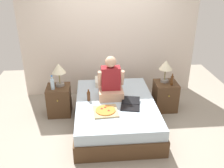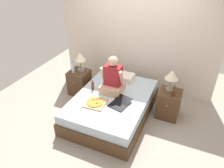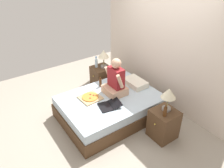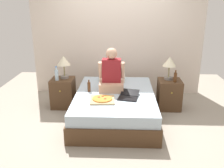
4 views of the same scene
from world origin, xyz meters
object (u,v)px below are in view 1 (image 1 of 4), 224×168
Objects in this scene: nightstand_right at (165,96)px; beer_bottle_on_bed at (89,96)px; nightstand_left at (59,100)px; laptop at (130,105)px; pizza_box at (106,111)px; beer_bottle at (172,80)px; lamp_on_left_nightstand at (59,70)px; bed at (115,113)px; person_seated at (111,83)px; water_bottle at (52,84)px; lamp_on_right_nightstand at (166,66)px.

nightstand_right is 1.61m from beer_bottle_on_bed.
beer_bottle_on_bed is (0.58, -0.39, 0.28)m from nightstand_left.
pizza_box is (-0.44, -0.15, -0.00)m from laptop.
beer_bottle is 1.52m from pizza_box.
nightstand_right is (2.07, -0.05, -0.62)m from lamp_on_left_nightstand.
pizza_box is at bearing -56.65° from beer_bottle_on_bed.
beer_bottle is at bearing 10.42° from beer_bottle_on_bed.
lamp_on_left_nightstand is at bearing 153.37° from bed.
pizza_box reaches higher than bed.
person_seated is 1.83× the size of pizza_box.
nightstand_left is 0.42m from water_bottle.
water_bottle is 2.18m from lamp_on_right_nightstand.
bed is 1.26m from beer_bottle.
water_bottle is (-0.08, -0.09, 0.40)m from nightstand_left.
nightstand_right is 0.75× the size of person_seated.
beer_bottle_on_bed is at bearing -39.34° from lamp_on_left_nightstand.
lamp_on_right_nightstand is 1.06× the size of pizza_box.
nightstand_right is at bearing 23.52° from bed.
person_seated is at bearing -10.33° from water_bottle.
person_seated is at bearing -171.21° from beer_bottle.
lamp_on_left_nightstand is 0.58× the size of person_seated.
beer_bottle is at bearing -0.25° from water_bottle.
water_bottle is 1.50m from laptop.
lamp_on_left_nightstand is at bearing 178.62° from nightstand_right.
nightstand_left is at bearing 156.48° from bed.
lamp_on_left_nightstand reaches higher than nightstand_left.
nightstand_right is at bearing 125.01° from beer_bottle.
laptop is 0.76m from beer_bottle_on_bed.
lamp_on_right_nightstand is (-0.03, 0.05, 0.62)m from nightstand_right.
beer_bottle_on_bed is (-1.50, -0.44, -0.34)m from lamp_on_right_nightstand.
lamp_on_right_nightstand reaches higher than nightstand_right.
water_bottle is 1.09m from person_seated.
beer_bottle reaches higher than beer_bottle_on_bed.
water_bottle is 0.61× the size of lamp_on_right_nightstand.
lamp_on_left_nightstand is 1.96× the size of beer_bottle.
bed is 4.47× the size of lamp_on_left_nightstand.
lamp_on_right_nightstand is at bearing 120.94° from nightstand_right.
lamp_on_right_nightstand is at bearing 0.00° from lamp_on_left_nightstand.
person_seated is at bearing -165.80° from nightstand_right.
beer_bottle_on_bed is at bearing -169.58° from beer_bottle.
lamp_on_left_nightstand reaches higher than bed.
laptop is at bearing 18.85° from pizza_box.
nightstand_left is 2.22m from beer_bottle.
nightstand_left is 1.00× the size of nightstand_right.
pizza_box is (0.86, -0.81, 0.20)m from nightstand_left.
lamp_on_right_nightstand is at bearing 26.41° from bed.
lamp_on_right_nightstand is at bearing 42.06° from laptop.
lamp_on_left_nightstand is 1.02m from person_seated.
lamp_on_left_nightstand reaches higher than nightstand_right.
beer_bottle is (1.13, 0.36, 0.44)m from bed.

